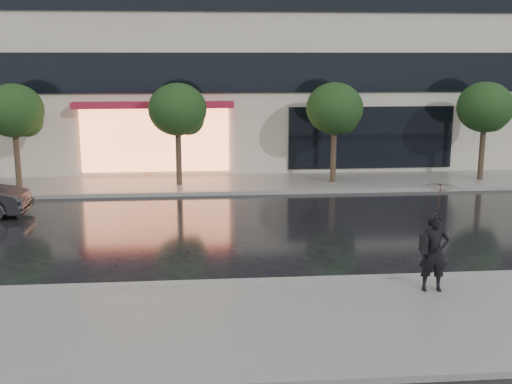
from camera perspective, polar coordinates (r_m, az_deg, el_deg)
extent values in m
plane|color=black|center=(15.38, 3.45, -6.91)|extent=(120.00, 120.00, 0.00)
cube|color=slate|center=(12.37, 5.71, -11.52)|extent=(60.00, 4.50, 0.12)
cube|color=slate|center=(25.21, 0.02, 0.78)|extent=(60.00, 3.50, 0.12)
cube|color=gray|center=(14.43, 4.04, -7.94)|extent=(60.00, 0.25, 0.14)
cube|color=gray|center=(23.51, 0.40, -0.03)|extent=(60.00, 0.25, 0.14)
cube|color=black|center=(26.42, -0.31, 10.56)|extent=(28.00, 0.12, 1.60)
cube|color=#FF8C59|center=(26.58, -8.95, 4.58)|extent=(6.00, 0.10, 2.60)
cube|color=maroon|center=(26.10, -9.10, 7.65)|extent=(6.40, 0.70, 0.25)
cube|color=black|center=(27.50, 10.18, 4.79)|extent=(7.00, 0.10, 2.60)
cylinder|color=#33261C|center=(25.61, -20.44, 2.56)|extent=(0.22, 0.22, 2.20)
ellipsoid|color=black|center=(25.39, -20.75, 6.79)|extent=(2.20, 2.20, 1.98)
sphere|color=black|center=(25.51, -19.70, 5.98)|extent=(1.20, 1.20, 1.20)
cylinder|color=#33261C|center=(24.70, -6.88, 2.91)|extent=(0.22, 0.22, 2.20)
ellipsoid|color=black|center=(24.47, -6.99, 7.30)|extent=(2.20, 2.20, 1.98)
sphere|color=black|center=(24.70, -6.02, 6.44)|extent=(1.20, 1.20, 1.20)
cylinder|color=#33261C|center=(25.23, 6.89, 3.10)|extent=(0.22, 0.22, 2.20)
ellipsoid|color=black|center=(25.01, 7.00, 7.40)|extent=(2.20, 2.20, 1.98)
sphere|color=black|center=(25.32, 7.77, 6.53)|extent=(1.20, 1.20, 1.20)
cylinder|color=#33261C|center=(27.11, 19.41, 3.12)|extent=(0.22, 0.22, 2.20)
ellipsoid|color=black|center=(26.90, 19.70, 7.12)|extent=(2.20, 2.20, 1.98)
sphere|color=black|center=(27.28, 20.23, 6.30)|extent=(1.20, 1.20, 1.20)
imported|color=black|center=(13.98, 15.56, -5.19)|extent=(0.64, 0.45, 1.67)
imported|color=#3A0D0A|center=(13.72, 16.04, -0.85)|extent=(0.98, 0.99, 0.83)
cylinder|color=black|center=(13.83, 15.92, -2.76)|extent=(0.02, 0.02, 0.84)
cube|color=black|center=(13.81, 14.69, -4.49)|extent=(0.14, 0.32, 0.36)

